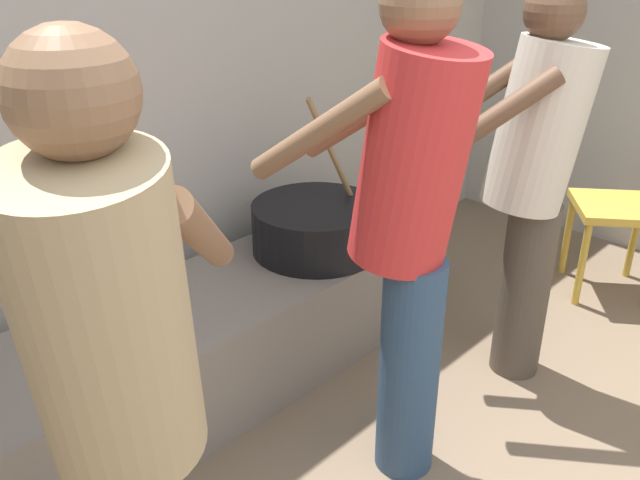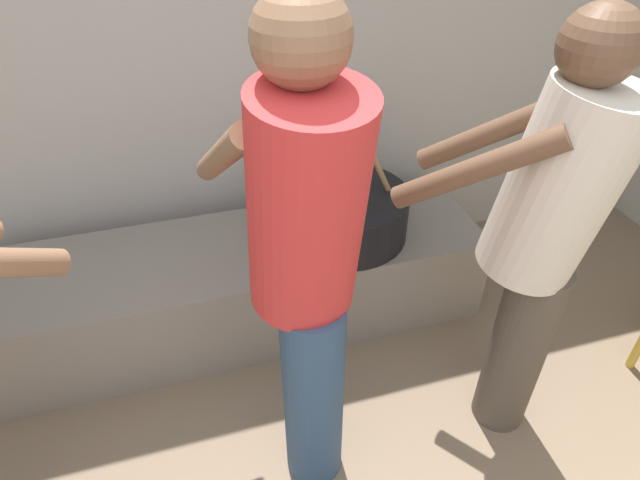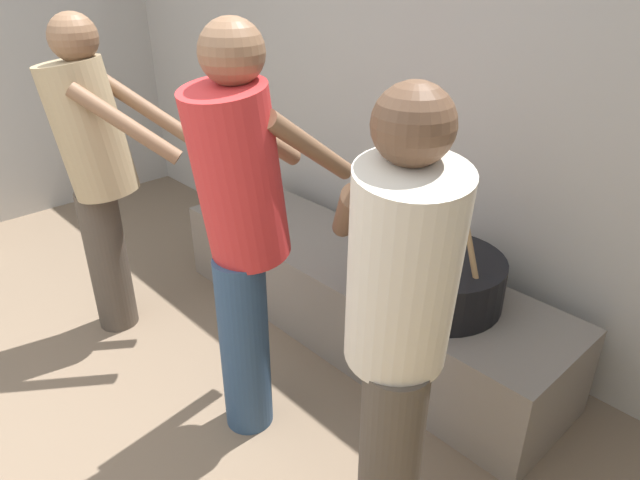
{
  "view_description": "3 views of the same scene",
  "coord_description": "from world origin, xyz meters",
  "views": [
    {
      "loc": [
        -1.23,
        0.2,
        1.71
      ],
      "look_at": [
        -0.02,
        1.37,
        0.92
      ],
      "focal_mm": 37.4,
      "sensor_mm": 36.0,
      "label": 1
    },
    {
      "loc": [
        -0.01,
        0.2,
        1.85
      ],
      "look_at": [
        0.44,
        1.73,
        0.65
      ],
      "focal_mm": 29.49,
      "sensor_mm": 36.0,
      "label": 2
    },
    {
      "loc": [
        1.83,
        0.2,
        1.84
      ],
      "look_at": [
        0.19,
        1.73,
        0.67
      ],
      "focal_mm": 32.03,
      "sensor_mm": 36.0,
      "label": 3
    }
  ],
  "objects": [
    {
      "name": "block_enclosure_rear",
      "position": [
        0.0,
        2.57,
        1.1
      ],
      "size": [
        5.57,
        0.2,
        2.21
      ],
      "primitive_type": "cube",
      "color": "#ADA8A0",
      "rests_on": "ground_plane"
    },
    {
      "name": "hearth_ledge",
      "position": [
        0.14,
        2.05,
        0.22
      ],
      "size": [
        2.22,
        0.6,
        0.44
      ],
      "primitive_type": "cube",
      "color": "slate",
      "rests_on": "ground_plane"
    },
    {
      "name": "cooking_pot_main",
      "position": [
        0.64,
        2.02,
        0.55
      ],
      "size": [
        0.56,
        0.56,
        0.66
      ],
      "color": "black",
      "rests_on": "hearth_ledge"
    },
    {
      "name": "cook_in_cream_shirt",
      "position": [
        1.02,
        1.26,
        0.89
      ],
      "size": [
        0.7,
        0.67,
        1.56
      ],
      "color": "#4C4238",
      "rests_on": "ground_plane"
    },
    {
      "name": "cook_in_red_shirt",
      "position": [
        0.27,
        1.27,
        0.94
      ],
      "size": [
        0.43,
        0.72,
        1.64
      ],
      "color": "navy",
      "rests_on": "ground_plane"
    },
    {
      "name": "cook_in_tan_shirt",
      "position": [
        -0.77,
        1.17,
        0.91
      ],
      "size": [
        0.7,
        0.69,
        1.59
      ],
      "color": "#4C4238",
      "rests_on": "ground_plane"
    }
  ]
}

